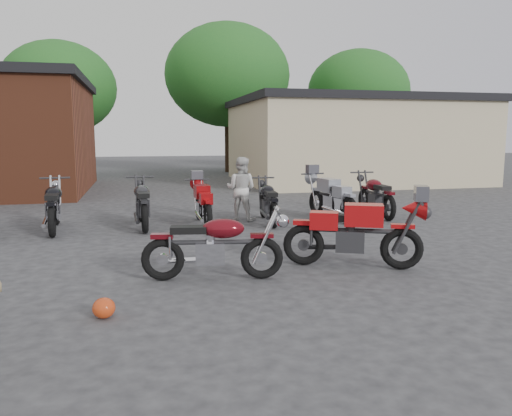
{
  "coord_description": "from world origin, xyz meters",
  "views": [
    {
      "loc": [
        -1.07,
        -6.53,
        2.13
      ],
      "look_at": [
        0.85,
        1.62,
        0.9
      ],
      "focal_mm": 35.0,
      "sensor_mm": 36.0,
      "label": 1
    }
  ],
  "objects": [
    {
      "name": "ground",
      "position": [
        0.0,
        0.0,
        0.0
      ],
      "size": [
        90.0,
        90.0,
        0.0
      ],
      "primitive_type": "plane",
      "color": "#2C2C2E"
    },
    {
      "name": "stucco_building",
      "position": [
        8.5,
        15.0,
        1.75
      ],
      "size": [
        10.0,
        8.0,
        3.5
      ],
      "primitive_type": "cube",
      "color": "tan",
      "rests_on": "ground"
    },
    {
      "name": "tree_1",
      "position": [
        -5.0,
        22.0,
        3.7
      ],
      "size": [
        5.92,
        5.92,
        7.4
      ],
      "primitive_type": null,
      "color": "#15511D",
      "rests_on": "ground"
    },
    {
      "name": "tree_2",
      "position": [
        4.0,
        22.0,
        4.4
      ],
      "size": [
        7.04,
        7.04,
        8.8
      ],
      "primitive_type": null,
      "color": "#15511D",
      "rests_on": "ground"
    },
    {
      "name": "tree_3",
      "position": [
        12.0,
        22.0,
        3.8
      ],
      "size": [
        6.08,
        6.08,
        7.6
      ],
      "primitive_type": null,
      "color": "#15511D",
      "rests_on": "ground"
    },
    {
      "name": "vintage_motorcycle",
      "position": [
        -0.01,
        0.59,
        0.58
      ],
      "size": [
        2.1,
        0.99,
        1.17
      ],
      "primitive_type": null,
      "rotation": [
        0.0,
        0.0,
        -0.17
      ],
      "color": "#5B0B12",
      "rests_on": "ground"
    },
    {
      "name": "sportbike",
      "position": [
        2.29,
        0.76,
        0.62
      ],
      "size": [
        2.25,
        1.51,
        1.25
      ],
      "primitive_type": null,
      "rotation": [
        0.0,
        0.0,
        -0.41
      ],
      "color": "red",
      "rests_on": "ground"
    },
    {
      "name": "helmet",
      "position": [
        -1.52,
        -0.67,
        0.12
      ],
      "size": [
        0.32,
        0.32,
        0.25
      ],
      "primitive_type": "ellipsoid",
      "rotation": [
        0.0,
        0.0,
        0.23
      ],
      "color": "#C33C14",
      "rests_on": "ground"
    },
    {
      "name": "person_light",
      "position": [
        1.41,
        5.61,
        0.8
      ],
      "size": [
        0.97,
        0.92,
        1.59
      ],
      "primitive_type": "imported",
      "rotation": [
        0.0,
        0.0,
        2.59
      ],
      "color": "silver",
      "rests_on": "ground"
    },
    {
      "name": "row_bike_2",
      "position": [
        -2.94,
        5.23,
        0.63
      ],
      "size": [
        0.91,
        2.21,
        1.25
      ],
      "primitive_type": null,
      "rotation": [
        0.0,
        0.0,
        1.66
      ],
      "color": "black",
      "rests_on": "ground"
    },
    {
      "name": "row_bike_3",
      "position": [
        -1.01,
        5.23,
        0.62
      ],
      "size": [
        0.79,
        2.16,
        1.23
      ],
      "primitive_type": null,
      "rotation": [
        0.0,
        0.0,
        1.61
      ],
      "color": "#252528",
      "rests_on": "ground"
    },
    {
      "name": "row_bike_4",
      "position": [
        0.4,
        5.22,
        0.57
      ],
      "size": [
        0.7,
        1.97,
        1.13
      ],
      "primitive_type": null,
      "rotation": [
        0.0,
        0.0,
        1.6
      ],
      "color": "#A10D10",
      "rests_on": "ground"
    },
    {
      "name": "row_bike_5",
      "position": [
        1.99,
        5.13,
        0.58
      ],
      "size": [
        0.82,
        2.05,
        1.16
      ],
      "primitive_type": null,
      "rotation": [
        0.0,
        0.0,
        1.49
      ],
      "color": "black",
      "rests_on": "ground"
    },
    {
      "name": "row_bike_6",
      "position": [
        3.67,
        5.25,
        0.62
      ],
      "size": [
        1.05,
        2.21,
        1.23
      ],
      "primitive_type": null,
      "rotation": [
        0.0,
        0.0,
        1.74
      ],
      "color": "#90939E",
      "rests_on": "ground"
    },
    {
      "name": "row_bike_7",
      "position": [
        5.0,
        5.46,
        0.61
      ],
      "size": [
        0.8,
        2.15,
        1.23
      ],
      "primitive_type": null,
      "rotation": [
        0.0,
        0.0,
        1.52
      ],
      "color": "#560A12",
      "rests_on": "ground"
    }
  ]
}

